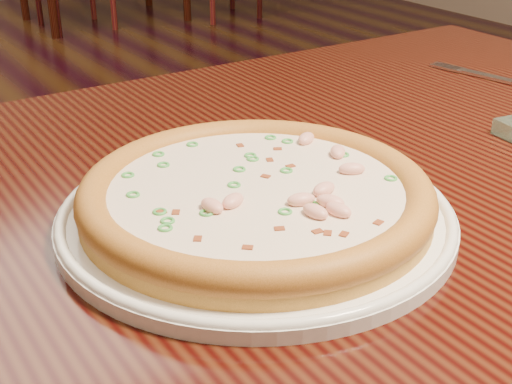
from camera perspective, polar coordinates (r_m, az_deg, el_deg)
hero_table at (r=0.77m, az=5.52°, el=-5.14°), size 1.20×0.80×0.75m
plate at (r=0.62m, az=-0.00°, el=-1.77°), size 0.34×0.34×0.02m
pizza at (r=0.61m, az=0.03°, el=-0.25°), size 0.31×0.31×0.03m
fork at (r=1.07m, az=18.21°, el=8.75°), size 0.05×0.18×0.00m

